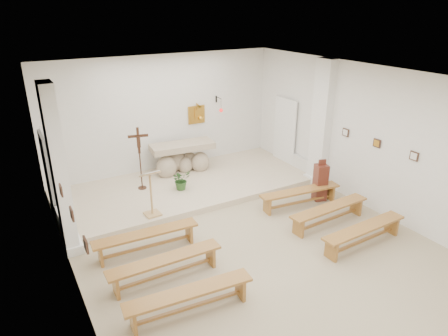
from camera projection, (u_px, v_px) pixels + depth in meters
ground at (258, 250)px, 8.34m from camera, size 7.00×10.00×0.00m
wall_left at (73, 218)px, 6.07m from camera, size 0.02×10.00×3.50m
wall_right at (385, 144)px, 9.29m from camera, size 0.02×10.00×3.50m
wall_back at (164, 116)px, 11.68m from camera, size 7.00×0.02×3.50m
ceiling at (265, 83)px, 7.02m from camera, size 7.00×10.00×0.02m
sanctuary_platform at (187, 186)px, 11.12m from camera, size 6.98×3.00×0.15m
pilaster_left at (59, 172)px, 7.73m from camera, size 0.26×0.55×3.50m
pilaster_right at (321, 124)px, 10.84m from camera, size 0.26×0.55×3.50m
gold_wall_relief at (196, 115)px, 12.18m from camera, size 0.55×0.04×0.55m
sanctuary_lamp at (220, 109)px, 12.24m from camera, size 0.11×0.36×0.44m
station_frame_left_front at (86, 245)px, 5.45m from camera, size 0.03×0.20×0.20m
station_frame_left_mid at (72, 214)px, 6.25m from camera, size 0.03×0.20×0.20m
station_frame_left_rear at (61, 190)px, 7.05m from camera, size 0.03×0.20×0.20m
station_frame_right_front at (414, 156)px, 8.65m from camera, size 0.03×0.20×0.20m
station_frame_right_mid at (377, 143)px, 9.45m from camera, size 0.03×0.20×0.20m
station_frame_right_rear at (346, 132)px, 10.25m from camera, size 0.03×0.20×0.20m
radiator_left at (62, 224)px, 8.82m from camera, size 0.10×0.85×0.52m
radiator_right at (302, 166)px, 11.99m from camera, size 0.10×0.85×0.52m
altar at (182, 160)px, 11.80m from camera, size 1.91×0.92×0.95m
lectern at (151, 193)px, 9.23m from camera, size 0.44×0.38×1.17m
crucifix_stand at (140, 154)px, 10.44m from camera, size 0.51×0.23×1.71m
potted_plant at (181, 180)px, 10.67m from camera, size 0.55×0.50×0.55m
donation_pedestal at (320, 182)px, 10.35m from camera, size 0.37×0.37×1.12m
bench_left_front at (146, 237)px, 8.17m from camera, size 2.19×0.47×0.46m
bench_right_front at (300, 194)px, 10.04m from camera, size 2.20×0.59×0.46m
bench_left_second at (165, 263)px, 7.35m from camera, size 2.17×0.36×0.46m
bench_right_second at (329, 211)px, 9.21m from camera, size 2.19×0.44×0.46m
bench_left_third at (189, 296)px, 6.52m from camera, size 2.19×0.53×0.46m
bench_right_third at (364, 231)px, 8.39m from camera, size 2.18×0.41×0.46m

